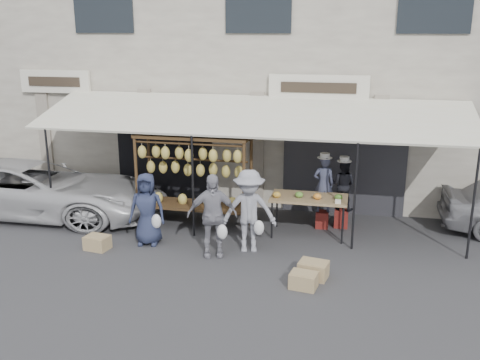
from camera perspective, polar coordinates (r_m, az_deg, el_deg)
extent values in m
plane|color=#2D2D30|center=(10.93, -1.66, -8.54)|extent=(90.00, 90.00, 0.00)
cube|color=beige|center=(16.36, 3.91, 12.28)|extent=(24.00, 6.00, 7.00)
cube|color=#232328|center=(13.51, 11.03, 1.58)|extent=(3.00, 0.10, 2.50)
cube|color=black|center=(14.39, -8.03, 2.59)|extent=(2.60, 0.10, 2.50)
cube|color=silver|center=(13.15, 8.37, 9.74)|extent=(2.40, 0.10, 0.60)
cube|color=silver|center=(15.34, -19.12, 9.91)|extent=(2.00, 0.10, 0.60)
cube|color=silver|center=(12.35, 0.86, 6.94)|extent=(10.00, 2.34, 0.63)
cylinder|color=black|center=(13.28, -19.62, 0.24)|extent=(0.05, 0.05, 2.30)
cylinder|color=black|center=(11.82, -5.05, -0.73)|extent=(0.05, 0.05, 2.30)
cylinder|color=black|center=(11.31, 12.14, -1.82)|extent=(0.05, 0.05, 2.30)
cylinder|color=black|center=(11.55, 23.61, -2.45)|extent=(0.05, 0.05, 2.30)
cylinder|color=black|center=(12.40, -10.96, -0.42)|extent=(0.07, 0.07, 2.20)
cylinder|color=black|center=(11.66, 0.41, -1.17)|extent=(0.07, 0.07, 2.20)
cylinder|color=black|center=(13.11, -9.59, 0.54)|extent=(0.07, 0.07, 2.20)
cylinder|color=black|center=(12.41, 1.19, -0.11)|extent=(0.07, 0.07, 2.20)
cube|color=black|center=(12.08, -5.00, 4.75)|extent=(2.60, 0.90, 0.07)
cylinder|color=black|center=(11.77, -5.50, 3.86)|extent=(2.50, 0.05, 0.05)
cylinder|color=black|center=(12.43, -4.51, 4.52)|extent=(2.50, 0.05, 0.05)
cylinder|color=black|center=(12.20, -4.94, 2.22)|extent=(2.50, 0.05, 0.05)
cube|color=black|center=(12.50, -4.82, -2.69)|extent=(2.50, 0.80, 0.05)
ellipsoid|color=tan|center=(12.20, -10.40, 2.96)|extent=(0.20, 0.18, 0.30)
ellipsoid|color=tan|center=(12.24, -8.94, 3.04)|extent=(0.20, 0.18, 0.30)
ellipsoid|color=tan|center=(12.00, -7.97, 2.88)|extent=(0.20, 0.18, 0.30)
ellipsoid|color=tan|center=(12.05, -6.50, 2.89)|extent=(0.20, 0.18, 0.30)
ellipsoid|color=tan|center=(11.83, -5.46, 2.62)|extent=(0.20, 0.18, 0.30)
ellipsoid|color=tan|center=(11.89, -3.98, 2.83)|extent=(0.20, 0.18, 0.30)
ellipsoid|color=tan|center=(11.67, -2.89, 2.60)|extent=(0.20, 0.18, 0.30)
ellipsoid|color=tan|center=(11.75, -1.40, 2.62)|extent=(0.20, 0.18, 0.30)
ellipsoid|color=tan|center=(11.54, -0.26, 2.52)|extent=(0.20, 0.18, 0.30)
ellipsoid|color=tan|center=(12.60, -9.48, 1.40)|extent=(0.20, 0.18, 0.30)
ellipsoid|color=tan|center=(12.49, -8.21, 1.36)|extent=(0.20, 0.18, 0.30)
ellipsoid|color=tan|center=(12.38, -6.91, 1.39)|extent=(0.20, 0.18, 0.30)
ellipsoid|color=tan|center=(12.30, -5.58, 1.08)|extent=(0.20, 0.18, 0.30)
ellipsoid|color=tan|center=(12.21, -4.24, 1.04)|extent=(0.20, 0.18, 0.30)
ellipsoid|color=tan|center=(12.12, -2.89, 1.13)|extent=(0.20, 0.18, 0.30)
ellipsoid|color=tan|center=(12.06, -1.51, 0.92)|extent=(0.20, 0.18, 0.30)
ellipsoid|color=tan|center=(11.99, -0.12, 0.83)|extent=(0.20, 0.18, 0.30)
cube|color=#9B7855|center=(12.01, 7.37, -1.92)|extent=(1.70, 0.90, 0.05)
cylinder|color=black|center=(11.89, 3.42, -4.28)|extent=(0.04, 0.04, 0.85)
cylinder|color=black|center=(11.77, 10.87, -4.77)|extent=(0.04, 0.04, 0.85)
cylinder|color=black|center=(12.58, 3.96, -3.15)|extent=(0.04, 0.04, 0.85)
cylinder|color=black|center=(12.47, 10.99, -3.59)|extent=(0.04, 0.04, 0.85)
ellipsoid|color=gold|center=(11.86, 3.94, -1.57)|extent=(0.18, 0.14, 0.14)
ellipsoid|color=#598C33|center=(11.90, 6.33, -1.57)|extent=(0.18, 0.14, 0.14)
ellipsoid|color=orange|center=(11.84, 8.25, -1.74)|extent=(0.18, 0.14, 0.14)
ellipsoid|color=#477226|center=(11.85, 10.47, -1.82)|extent=(0.18, 0.14, 0.14)
imported|color=#3B4059|center=(12.44, 8.90, -0.45)|extent=(0.53, 0.40, 1.32)
imported|color=black|center=(12.58, 10.93, -0.50)|extent=(0.69, 0.60, 1.19)
imported|color=#252C47|center=(11.62, -9.88, -3.07)|extent=(0.84, 0.61, 1.58)
imported|color=gray|center=(10.86, -3.00, -3.79)|extent=(1.10, 0.71, 1.74)
imported|color=gray|center=(11.06, 0.96, -3.34)|extent=(1.26, 0.90, 1.76)
cube|color=maroon|center=(12.71, 8.74, -4.18)|extent=(0.32, 0.32, 0.40)
cube|color=maroon|center=(12.83, 10.74, -3.99)|extent=(0.35, 0.35, 0.44)
cube|color=tan|center=(9.86, 6.80, -10.58)|extent=(0.53, 0.43, 0.29)
cube|color=tan|center=(10.25, 7.83, -9.46)|extent=(0.59, 0.49, 0.32)
cube|color=tan|center=(11.78, -14.97, -6.47)|extent=(0.54, 0.44, 0.29)
imported|color=silver|center=(14.28, -21.83, 0.42)|extent=(4.81, 2.30, 1.98)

